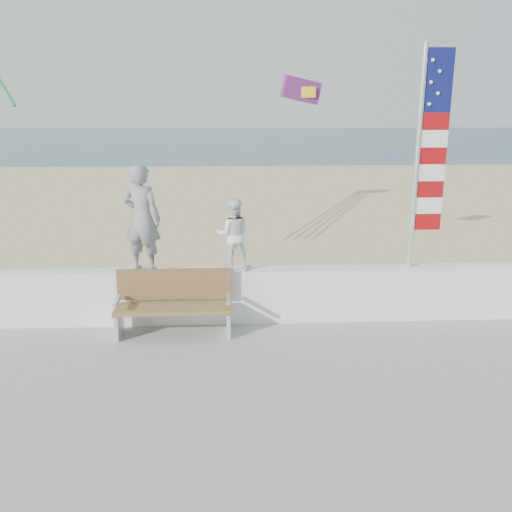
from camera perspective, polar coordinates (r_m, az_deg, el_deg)
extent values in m
plane|color=#2E4B5D|center=(7.43, -0.86, -13.83)|extent=(220.00, 220.00, 0.00)
cube|color=#CEB989|center=(15.90, -2.04, 2.19)|extent=(90.00, 40.00, 0.08)
cube|color=white|center=(9.00, -1.34, -4.11)|extent=(30.00, 0.35, 0.90)
imported|color=gray|center=(8.76, -11.90, 3.90)|extent=(0.73, 0.60, 1.71)
imported|color=white|center=(8.71, -2.40, 2.27)|extent=(0.57, 0.45, 1.16)
cube|color=olive|center=(8.53, -8.68, -5.47)|extent=(1.80, 0.50, 0.06)
cube|color=brown|center=(8.68, -8.59, -2.93)|extent=(1.80, 0.05, 0.50)
cube|color=silver|center=(8.74, -14.21, -6.94)|extent=(0.06, 0.50, 0.40)
cube|color=white|center=(8.56, -14.44, -4.58)|extent=(0.06, 0.45, 0.05)
cube|color=white|center=(8.57, -2.91, -6.93)|extent=(0.06, 0.50, 0.40)
cube|color=silver|center=(8.38, -2.95, -4.52)|extent=(0.06, 0.45, 0.05)
cylinder|color=white|center=(9.03, 16.60, 9.65)|extent=(0.08, 0.08, 3.50)
cube|color=#0F1451|center=(9.09, 18.68, 17.11)|extent=(0.44, 0.02, 0.95)
cube|color=#9E0A0C|center=(9.25, 17.55, 3.47)|extent=(0.44, 0.02, 0.26)
cube|color=white|center=(9.21, 17.68, 5.08)|extent=(0.44, 0.02, 0.26)
cube|color=#9E0A0C|center=(9.17, 17.81, 6.70)|extent=(0.44, 0.02, 0.26)
cube|color=white|center=(9.14, 17.94, 8.34)|extent=(0.44, 0.02, 0.26)
cube|color=#9E0A0C|center=(9.11, 18.08, 9.99)|extent=(0.44, 0.02, 0.26)
cube|color=white|center=(9.09, 18.22, 11.64)|extent=(0.44, 0.02, 0.26)
cube|color=#9E0A0C|center=(9.09, 18.36, 13.30)|extent=(0.44, 0.02, 0.26)
sphere|color=white|center=(9.03, 17.79, 14.97)|extent=(0.06, 0.06, 0.06)
sphere|color=white|center=(9.07, 18.61, 15.92)|extent=(0.06, 0.06, 0.06)
sphere|color=white|center=(9.04, 17.96, 17.00)|extent=(0.06, 0.06, 0.06)
sphere|color=white|center=(9.09, 18.79, 17.93)|extent=(0.06, 0.06, 0.06)
sphere|color=white|center=(9.06, 18.13, 19.01)|extent=(0.06, 0.06, 0.06)
cube|color=red|center=(12.45, 4.76, 17.03)|extent=(0.93, 0.39, 0.62)
cube|color=yellow|center=(12.47, 5.47, 16.78)|extent=(0.32, 0.24, 0.23)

